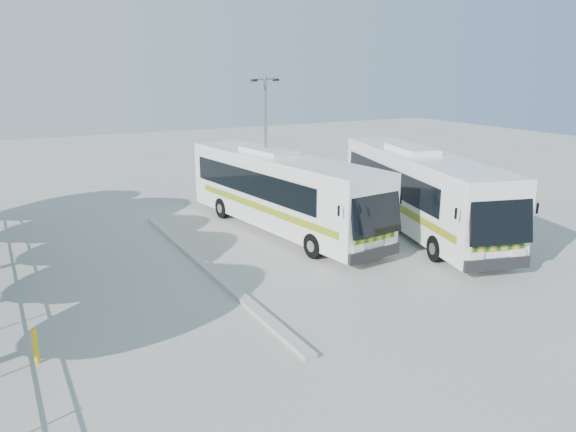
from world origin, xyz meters
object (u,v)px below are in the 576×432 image
coach_adjacent (420,189)px  lamppost (266,144)px  coach_main (281,190)px  bollard (36,346)px

coach_adjacent → lamppost: bearing=157.2°
coach_main → bollard: 14.21m
lamppost → coach_main: bearing=-104.7°
coach_main → bollard: size_ratio=13.27×
coach_main → coach_adjacent: (5.77, -3.20, 0.05)m
coach_main → bollard: (-11.62, -8.05, -1.49)m
bollard → lamppost: bearing=39.4°
coach_adjacent → bollard: bearing=-149.0°
bollard → coach_main: bearing=34.7°
coach_main → lamppost: size_ratio=1.83×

